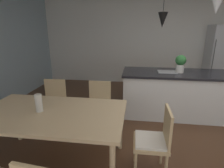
{
  "coord_description": "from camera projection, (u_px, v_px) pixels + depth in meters",
  "views": [
    {
      "loc": [
        -1.07,
        -2.63,
        1.74
      ],
      "look_at": [
        -1.43,
        -0.1,
        0.94
      ],
      "focal_mm": 28.83,
      "sensor_mm": 36.0,
      "label": 1
    }
  ],
  "objects": [
    {
      "name": "potted_plant_on_island",
      "position": [
        180.0,
        63.0,
        3.48
      ],
      "size": [
        0.2,
        0.2,
        0.35
      ],
      "color": "beige",
      "rests_on": "kitchen_island"
    },
    {
      "name": "dining_table",
      "position": [
        52.0,
        117.0,
        2.23
      ],
      "size": [
        1.8,
        1.01,
        0.75
      ],
      "color": "#D1B284",
      "rests_on": "ground_plane"
    },
    {
      "name": "kitchen_island",
      "position": [
        179.0,
        94.0,
        3.67
      ],
      "size": [
        2.3,
        0.88,
        0.91
      ],
      "color": "silver",
      "rests_on": "ground_plane"
    },
    {
      "name": "refrigerator",
      "position": [
        220.0,
        58.0,
        5.12
      ],
      "size": [
        0.71,
        0.67,
        1.83
      ],
      "color": "silver",
      "rests_on": "ground_plane"
    },
    {
      "name": "pendant_over_island_aux",
      "position": [
        217.0,
        6.0,
        3.12
      ],
      "size": [
        0.18,
        0.18,
        0.73
      ],
      "color": "black"
    },
    {
      "name": "wall_back_kitchen",
      "position": [
        173.0,
        41.0,
        5.54
      ],
      "size": [
        10.0,
        0.12,
        2.7
      ],
      "primitive_type": "cube",
      "color": "white",
      "rests_on": "ground_plane"
    },
    {
      "name": "chair_far_right",
      "position": [
        99.0,
        105.0,
        3.07
      ],
      "size": [
        0.4,
        0.4,
        0.87
      ],
      "color": "tan",
      "rests_on": "ground_plane"
    },
    {
      "name": "chair_kitchen_end",
      "position": [
        155.0,
        140.0,
        2.12
      ],
      "size": [
        0.4,
        0.4,
        0.87
      ],
      "color": "tan",
      "rests_on": "ground_plane"
    },
    {
      "name": "ground_plane",
      "position": [
        201.0,
        143.0,
        2.86
      ],
      "size": [
        10.0,
        8.4,
        0.04
      ],
      "primitive_type": "cube",
      "color": "#4C301E"
    },
    {
      "name": "chair_far_left",
      "position": [
        54.0,
        103.0,
        3.17
      ],
      "size": [
        0.42,
        0.42,
        0.87
      ],
      "color": "tan",
      "rests_on": "ground_plane"
    },
    {
      "name": "vase_on_dining_table",
      "position": [
        39.0,
        103.0,
        2.19
      ],
      "size": [
        0.08,
        0.08,
        0.22
      ],
      "color": "silver",
      "rests_on": "dining_table"
    },
    {
      "name": "pendant_over_island_main",
      "position": [
        163.0,
        20.0,
        3.3
      ],
      "size": [
        0.18,
        0.18,
        0.95
      ],
      "color": "black"
    }
  ]
}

